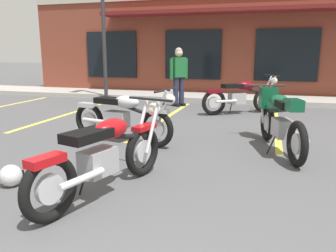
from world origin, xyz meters
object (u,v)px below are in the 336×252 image
at_px(motorcycle_blue_standard, 279,117).
at_px(parking_lot_lamp_post, 101,3).
at_px(motorcycle_green_cafe_racer, 122,116).
at_px(person_in_shorts_foreground, 179,73).
at_px(motorcycle_foreground_classic, 105,154).
at_px(helmet_on_pavement, 11,176).
at_px(motorcycle_silver_naked, 241,96).

relative_size(motorcycle_blue_standard, parking_lot_lamp_post, 0.44).
bearing_deg(motorcycle_blue_standard, parking_lot_lamp_post, 139.95).
height_order(motorcycle_green_cafe_racer, person_in_shorts_foreground, person_in_shorts_foreground).
height_order(motorcycle_foreground_classic, helmet_on_pavement, motorcycle_foreground_classic).
bearing_deg(person_in_shorts_foreground, helmet_on_pavement, -93.14).
relative_size(motorcycle_silver_naked, motorcycle_blue_standard, 0.89).
bearing_deg(motorcycle_foreground_classic, motorcycle_silver_naked, 79.58).
height_order(motorcycle_foreground_classic, motorcycle_green_cafe_racer, same).
bearing_deg(motorcycle_silver_naked, person_in_shorts_foreground, 156.35).
height_order(helmet_on_pavement, parking_lot_lamp_post, parking_lot_lamp_post).
distance_m(motorcycle_foreground_classic, helmet_on_pavement, 1.22).
bearing_deg(helmet_on_pavement, motorcycle_silver_naked, 68.83).
height_order(motorcycle_foreground_classic, motorcycle_blue_standard, same).
relative_size(motorcycle_green_cafe_racer, parking_lot_lamp_post, 0.45).
distance_m(motorcycle_silver_naked, helmet_on_pavement, 6.08).
bearing_deg(motorcycle_foreground_classic, motorcycle_blue_standard, 52.02).
xyz_separation_m(motorcycle_green_cafe_racer, person_in_shorts_foreground, (-0.08, 4.26, 0.49)).
bearing_deg(motorcycle_blue_standard, motorcycle_foreground_classic, -127.98).
xyz_separation_m(motorcycle_silver_naked, parking_lot_lamp_post, (-4.47, 1.30, 2.58)).
relative_size(motorcycle_foreground_classic, parking_lot_lamp_post, 0.44).
relative_size(motorcycle_silver_naked, motorcycle_green_cafe_racer, 0.88).
height_order(motorcycle_blue_standard, helmet_on_pavement, motorcycle_blue_standard).
xyz_separation_m(motorcycle_foreground_classic, motorcycle_blue_standard, (1.86, 2.39, 0.07)).
distance_m(motorcycle_green_cafe_racer, person_in_shorts_foreground, 4.29).
relative_size(person_in_shorts_foreground, helmet_on_pavement, 6.44).
bearing_deg(motorcycle_green_cafe_racer, motorcycle_foreground_classic, -70.77).
distance_m(motorcycle_blue_standard, parking_lot_lamp_post, 7.38).
height_order(motorcycle_silver_naked, person_in_shorts_foreground, person_in_shorts_foreground).
xyz_separation_m(motorcycle_silver_naked, helmet_on_pavement, (-2.19, -5.66, -0.33)).
relative_size(motorcycle_silver_naked, person_in_shorts_foreground, 1.10).
bearing_deg(parking_lot_lamp_post, motorcycle_silver_naked, -16.21).
xyz_separation_m(motorcycle_foreground_classic, parking_lot_lamp_post, (-3.45, 6.85, 2.58)).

